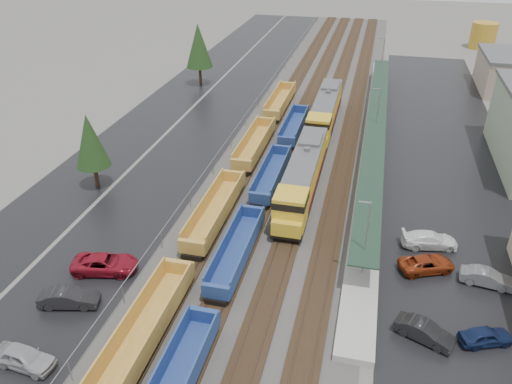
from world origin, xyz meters
TOP-DOWN VIEW (x-y plane):
  - ballast_strip at (0.00, 60.00)m, footprint 20.00×160.00m
  - trackbed at (-0.00, 60.00)m, footprint 14.60×160.00m
  - west_parking_lot at (-15.00, 60.00)m, footprint 10.00×160.00m
  - west_road at (-25.00, 60.00)m, footprint 9.00×160.00m
  - east_commuter_lot at (19.00, 50.00)m, footprint 16.00×100.00m
  - station_platform at (9.50, 50.01)m, footprint 3.00×80.00m
  - chainlink_fence at (-9.50, 58.44)m, footprint 0.08×160.04m
  - tree_west_near at (-22.00, 30.00)m, footprint 3.96×3.96m
  - tree_west_far at (-23.00, 70.00)m, footprint 4.84×4.84m
  - locomotive_lead at (2.00, 33.07)m, footprint 3.21×21.14m
  - locomotive_trail at (2.00, 54.07)m, footprint 3.21×21.14m
  - well_string_yellow at (-6.00, 26.09)m, footprint 2.65×84.53m
  - well_string_blue at (-2.00, 20.04)m, footprint 2.45×75.39m
  - storage_tank at (31.87, 111.63)m, footprint 5.81×5.81m
  - parked_car_west_a at (-13.49, 4.44)m, footprint 2.30×4.82m
  - parked_car_west_b at (-13.85, 10.81)m, footprint 2.81×5.15m
  - parked_car_west_c at (-13.17, 15.61)m, footprint 3.88×6.31m
  - parked_car_east_a at (14.55, 13.92)m, footprint 3.21×4.77m
  - parked_car_east_b at (15.17, 22.66)m, footprint 4.15×5.55m
  - parked_car_east_c at (15.63, 26.53)m, footprint 3.14×5.66m
  - parked_car_east_d at (19.05, 14.58)m, footprint 2.98×4.34m
  - parked_car_east_e at (20.17, 21.83)m, footprint 2.13×4.61m

SIDE VIEW (x-z plane):
  - west_parking_lot at x=-15.00m, z-range 0.00..0.02m
  - west_road at x=-25.00m, z-range 0.00..0.02m
  - east_commuter_lot at x=19.00m, z-range 0.00..0.02m
  - ballast_strip at x=0.00m, z-range 0.00..0.08m
  - trackbed at x=0.00m, z-range 0.05..0.27m
  - parked_car_east_d at x=19.05m, z-range 0.00..1.37m
  - parked_car_east_b at x=15.17m, z-range 0.00..1.40m
  - parked_car_east_e at x=20.17m, z-range 0.00..1.46m
  - station_platform at x=9.50m, z-range -3.27..4.73m
  - parked_car_east_a at x=14.55m, z-range 0.00..1.49m
  - parked_car_east_c at x=15.63m, z-range 0.00..1.55m
  - parked_car_west_a at x=-13.49m, z-range 0.00..1.59m
  - parked_car_west_b at x=-13.85m, z-range 0.00..1.61m
  - parked_car_west_c at x=-13.17m, z-range 0.00..1.63m
  - well_string_blue at x=-2.00m, z-range 0.02..2.19m
  - well_string_yellow at x=-6.00m, z-range 0.00..2.35m
  - chainlink_fence at x=-9.50m, z-range 0.60..2.62m
  - locomotive_lead at x=2.00m, z-range 0.14..4.93m
  - locomotive_trail at x=2.00m, z-range 0.14..4.93m
  - storage_tank at x=31.87m, z-range 0.00..5.81m
  - tree_west_near at x=-22.00m, z-range 1.32..10.32m
  - tree_west_far at x=-23.00m, z-range 1.62..12.62m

